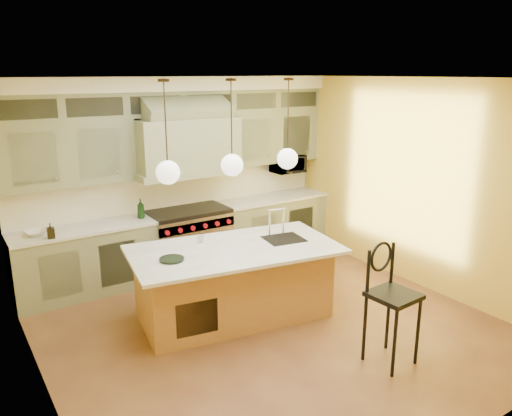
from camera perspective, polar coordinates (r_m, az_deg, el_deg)
floor at (r=6.20m, az=1.41°, el=-13.27°), size 5.00×5.00×0.00m
ceiling at (r=5.44m, az=1.61°, el=14.63°), size 5.00×5.00×0.00m
wall_back at (r=7.78m, az=-9.07°, el=3.89°), size 5.00×0.00×5.00m
wall_front at (r=3.98m, az=22.71°, el=-8.31°), size 5.00×0.00×5.00m
wall_left at (r=4.76m, az=-24.18°, el=-4.65°), size 0.00×5.00×5.00m
wall_right at (r=7.33m, az=17.80°, el=2.64°), size 0.00×5.00×5.00m
back_cabinetry at (r=7.55m, az=-8.23°, el=3.41°), size 5.00×0.77×2.90m
range at (r=7.72m, az=-7.67°, el=-3.58°), size 1.20×0.74×0.96m
kitchen_island at (r=6.23m, az=-2.53°, el=-8.31°), size 2.67×1.70×1.35m
counter_stool at (r=5.38m, az=15.16°, el=-9.69°), size 0.48×0.48×1.29m
microwave at (r=8.55m, az=3.66°, el=5.07°), size 0.54×0.37×0.30m
oil_bottle_a at (r=7.29m, az=-13.04°, el=-0.08°), size 0.12×0.12×0.28m
oil_bottle_b at (r=6.77m, az=-22.43°, el=-2.42°), size 0.10×0.10×0.20m
fruit_bowl at (r=6.98m, az=-23.86°, el=-2.62°), size 0.28×0.28×0.06m
cup at (r=6.22m, az=-6.31°, el=-3.57°), size 0.10×0.10×0.08m
pendant_left at (r=5.44m, az=-10.05°, el=4.32°), size 0.26×0.26×1.11m
pendant_center at (r=5.80m, az=-2.76°, el=5.21°), size 0.26×0.26×1.11m
pendant_right at (r=6.23m, az=3.61°, el=5.91°), size 0.26×0.26×1.11m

